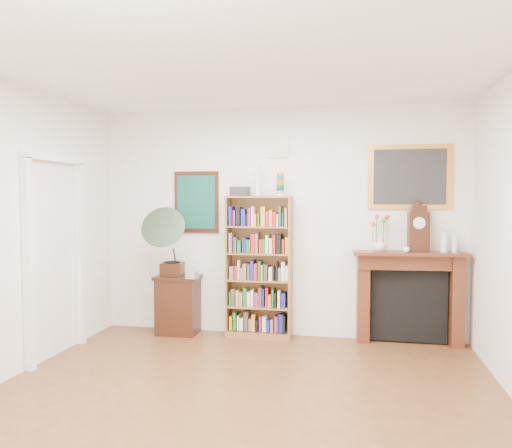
{
  "coord_description": "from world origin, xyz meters",
  "views": [
    {
      "loc": [
        0.93,
        -3.59,
        1.7
      ],
      "look_at": [
        -0.1,
        1.6,
        1.43
      ],
      "focal_mm": 35.0,
      "sensor_mm": 36.0,
      "label": 1
    }
  ],
  "objects": [
    {
      "name": "mantel_clock",
      "position": [
        1.65,
        2.37,
        1.34
      ],
      "size": [
        0.24,
        0.16,
        0.53
      ],
      "rotation": [
        0.0,
        0.0,
        0.14
      ],
      "color": "black",
      "rests_on": "fireplace"
    },
    {
      "name": "room",
      "position": [
        0.0,
        0.0,
        1.4
      ],
      "size": [
        4.51,
        5.01,
        2.81
      ],
      "color": "#4F3518",
      "rests_on": "ground"
    },
    {
      "name": "teacup",
      "position": [
        1.51,
        2.28,
        1.12
      ],
      "size": [
        0.08,
        0.08,
        0.06
      ],
      "primitive_type": "imported",
      "rotation": [
        0.0,
        0.0,
        0.09
      ],
      "color": "white",
      "rests_on": "fireplace"
    },
    {
      "name": "door_casing",
      "position": [
        -2.21,
        1.2,
        1.26
      ],
      "size": [
        0.08,
        1.02,
        2.17
      ],
      "color": "white",
      "rests_on": "left_wall"
    },
    {
      "name": "small_picture",
      "position": [
        0.0,
        2.48,
        2.35
      ],
      "size": [
        0.26,
        0.04,
        0.3
      ],
      "color": "white",
      "rests_on": "back_wall"
    },
    {
      "name": "bookshelf",
      "position": [
        -0.21,
        2.34,
        0.96
      ],
      "size": [
        0.79,
        0.28,
        1.99
      ],
      "rotation": [
        0.0,
        0.0,
        -0.0
      ],
      "color": "brown",
      "rests_on": "floor"
    },
    {
      "name": "fireplace",
      "position": [
        1.56,
        2.4,
        0.63
      ],
      "size": [
        1.3,
        0.39,
        1.09
      ],
      "rotation": [
        0.0,
        0.0,
        0.07
      ],
      "color": "#441E10",
      "rests_on": "floor"
    },
    {
      "name": "side_cabinet",
      "position": [
        -1.24,
        2.29,
        0.37
      ],
      "size": [
        0.54,
        0.39,
        0.73
      ],
      "primitive_type": "cube",
      "rotation": [
        0.0,
        0.0,
        0.0
      ],
      "color": "black",
      "rests_on": "floor"
    },
    {
      "name": "bottle_right",
      "position": [
        2.04,
        2.36,
        1.19
      ],
      "size": [
        0.06,
        0.06,
        0.2
      ],
      "primitive_type": "cylinder",
      "color": "silver",
      "rests_on": "fireplace"
    },
    {
      "name": "flower_vase",
      "position": [
        1.22,
        2.35,
        1.17
      ],
      "size": [
        0.16,
        0.16,
        0.16
      ],
      "primitive_type": "imported",
      "rotation": [
        0.0,
        0.0,
        0.01
      ],
      "color": "white",
      "rests_on": "fireplace"
    },
    {
      "name": "bottle_left",
      "position": [
        1.92,
        2.35,
        1.21
      ],
      "size": [
        0.07,
        0.07,
        0.24
      ],
      "primitive_type": "cylinder",
      "color": "silver",
      "rests_on": "fireplace"
    },
    {
      "name": "gilt_painting",
      "position": [
        1.55,
        2.48,
        1.95
      ],
      "size": [
        0.95,
        0.04,
        0.75
      ],
      "color": "#C88433",
      "rests_on": "back_wall"
    },
    {
      "name": "cd_stack",
      "position": [
        -1.0,
        2.14,
        0.77
      ],
      "size": [
        0.14,
        0.14,
        0.08
      ],
      "primitive_type": "cube",
      "rotation": [
        0.0,
        0.0,
        -0.17
      ],
      "color": "#B5B4C0",
      "rests_on": "side_cabinet"
    },
    {
      "name": "teal_poster",
      "position": [
        -1.05,
        2.48,
        1.65
      ],
      "size": [
        0.58,
        0.04,
        0.78
      ],
      "color": "black",
      "rests_on": "back_wall"
    },
    {
      "name": "gramophone",
      "position": [
        -1.32,
        2.18,
        1.22
      ],
      "size": [
        0.61,
        0.72,
        0.86
      ],
      "rotation": [
        0.0,
        0.0,
        0.13
      ],
      "color": "black",
      "rests_on": "side_cabinet"
    }
  ]
}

